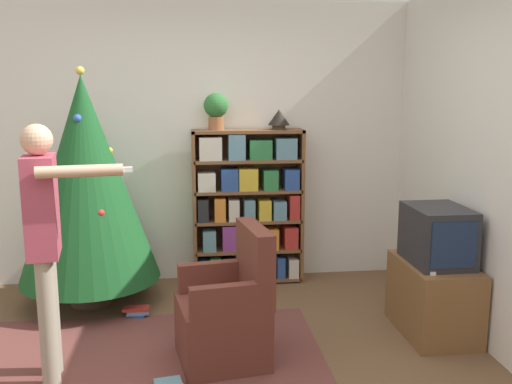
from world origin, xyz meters
name	(u,v)px	position (x,y,z in m)	size (l,w,h in m)	color
wall_back	(204,143)	(0.00, 2.17, 1.30)	(8.00, 0.10, 2.60)	silver
area_rug	(141,369)	(-0.49, 0.33, 0.00)	(2.47, 1.78, 0.01)	brown
bookshelf	(248,208)	(0.39, 1.96, 0.71)	(1.02, 0.27, 1.44)	brown
tv_stand	(433,298)	(1.65, 0.65, 0.27)	(0.47, 0.74, 0.55)	brown
television	(437,235)	(1.65, 0.64, 0.76)	(0.40, 0.54, 0.42)	#28282D
game_remote	(430,271)	(1.51, 0.42, 0.56)	(0.04, 0.12, 0.02)	white
christmas_tree	(86,180)	(-0.99, 1.57, 1.06)	(1.16, 1.16, 1.98)	#4C3323
armchair	(228,315)	(0.09, 0.39, 0.32)	(0.65, 0.64, 0.92)	brown
standing_person	(45,233)	(-1.02, 0.26, 0.96)	(0.67, 0.47, 1.61)	#9E937F
potted_plant	(216,109)	(0.11, 1.96, 1.63)	(0.22, 0.22, 0.33)	#935B38
table_lamp	(279,118)	(0.68, 1.96, 1.54)	(0.20, 0.20, 0.18)	#473828
book_pile_near_tree	(137,311)	(-0.59, 1.23, 0.04)	(0.21, 0.16, 0.07)	#284C93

